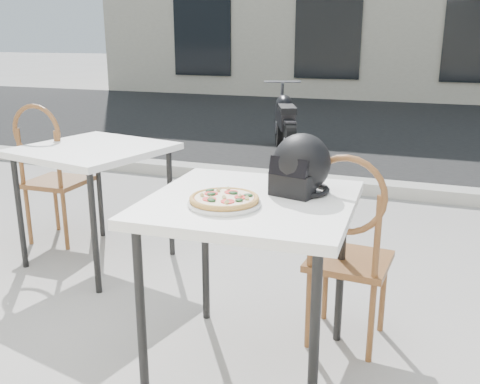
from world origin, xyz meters
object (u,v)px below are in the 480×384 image
(cafe_chair_main, at_px, (347,242))
(cafe_chair_side, at_px, (49,167))
(cafe_table_side, at_px, (93,157))
(cafe_table_main, at_px, (250,215))
(helmet, at_px, (301,167))
(pizza, at_px, (224,198))
(plate, at_px, (224,203))
(motorcycle, at_px, (285,125))

(cafe_chair_main, distance_m, cafe_chair_side, 2.36)
(cafe_chair_main, distance_m, cafe_table_side, 1.83)
(cafe_table_main, height_order, cafe_chair_side, cafe_chair_side)
(helmet, relative_size, cafe_chair_main, 0.32)
(cafe_chair_main, xyz_separation_m, cafe_table_side, (-1.76, 0.47, 0.18))
(cafe_table_main, distance_m, helmet, 0.31)
(pizza, bearing_deg, helmet, 51.23)
(helmet, height_order, cafe_chair_main, helmet)
(plate, height_order, motorcycle, motorcycle)
(cafe_chair_main, height_order, cafe_table_side, cafe_chair_main)
(cafe_table_main, height_order, cafe_table_side, cafe_table_main)
(cafe_chair_main, bearing_deg, cafe_table_side, -11.43)
(cafe_table_main, relative_size, plate, 2.36)
(pizza, bearing_deg, motorcycle, 102.98)
(cafe_table_main, relative_size, helmet, 2.83)
(cafe_table_main, distance_m, cafe_table_side, 1.60)
(cafe_table_main, height_order, plate, plate)
(helmet, distance_m, cafe_chair_side, 2.25)
(pizza, height_order, cafe_chair_main, cafe_chair_main)
(plate, bearing_deg, helmet, 51.24)
(motorcycle, bearing_deg, cafe_chair_main, -91.21)
(plate, height_order, cafe_chair_side, cafe_chair_side)
(cafe_table_side, relative_size, cafe_chair_side, 0.95)
(cafe_chair_main, bearing_deg, cafe_table_main, 44.93)
(pizza, relative_size, motorcycle, 0.17)
(plate, height_order, cafe_chair_main, cafe_chair_main)
(cafe_table_main, relative_size, cafe_chair_side, 0.86)
(cafe_chair_side, bearing_deg, cafe_table_side, 160.28)
(helmet, relative_size, cafe_chair_side, 0.30)
(pizza, distance_m, cafe_table_side, 1.62)
(helmet, relative_size, motorcycle, 0.18)
(pizza, relative_size, cafe_table_side, 0.30)
(pizza, distance_m, helmet, 0.39)
(plate, distance_m, pizza, 0.02)
(pizza, height_order, motorcycle, motorcycle)
(plate, height_order, helmet, helmet)
(plate, relative_size, motorcycle, 0.22)
(cafe_table_main, relative_size, cafe_table_side, 0.91)
(cafe_chair_side, relative_size, motorcycle, 0.59)
(cafe_table_side, bearing_deg, helmet, -22.17)
(helmet, bearing_deg, pizza, -114.79)
(cafe_table_main, bearing_deg, helmet, 43.38)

